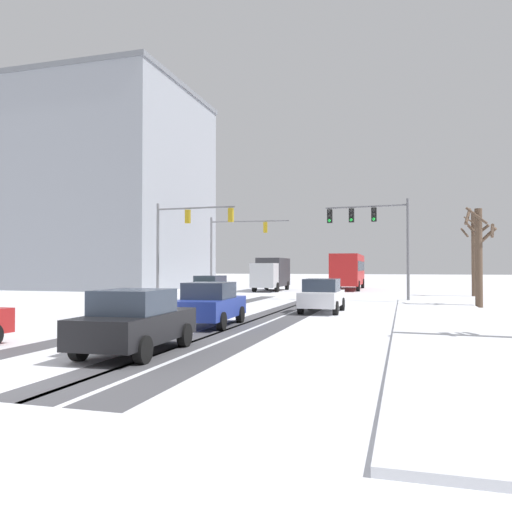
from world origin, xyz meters
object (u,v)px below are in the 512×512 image
Objects in this scene: box_truck_delivery at (271,273)px; bare_tree_sidewalk_far at (473,251)px; bus_oncoming at (348,269)px; car_dark_green_lead at (211,288)px; car_blue_third at (210,304)px; traffic_signal_near_left at (184,230)px; bare_tree_sidewalk_mid at (479,252)px; car_black_fourth at (136,321)px; office_building_far_left_block at (78,191)px; traffic_signal_near_right at (374,227)px; traffic_signal_far_left at (233,240)px; car_white_second at (322,295)px.

box_truck_delivery is 17.34m from bare_tree_sidewalk_far.
bare_tree_sidewalk_far is at bearing -41.49° from bus_oncoming.
car_blue_third is at bearing -68.81° from car_dark_green_lead.
bare_tree_sidewalk_mid is at bearing -4.18° from traffic_signal_near_left.
car_black_fourth is at bearing -73.95° from car_dark_green_lead.
office_building_far_left_block is (-27.67, 36.40, 9.66)m from car_black_fourth.
car_blue_third is 0.56× the size of box_truck_delivery.
car_black_fourth is at bearing -102.12° from traffic_signal_near_right.
traffic_signal_near_left is 1.55× the size of car_dark_green_lead.
car_dark_green_lead is at bearing -36.75° from office_building_far_left_block.
car_black_fourth is (5.76, -20.03, 0.00)m from car_dark_green_lead.
box_truck_delivery is 24.27m from office_building_far_left_block.
office_building_far_left_block is (-20.10, 6.50, 6.00)m from traffic_signal_far_left.
office_building_far_left_block is (-22.46, 2.49, 8.84)m from box_truck_delivery.
bare_tree_sidewalk_far reaches higher than car_black_fourth.
office_building_far_left_block is (-39.20, 6.66, 7.09)m from bare_tree_sidewalk_far.
car_dark_green_lead is 29.00m from office_building_far_left_block.
traffic_signal_near_right is 16.96m from car_blue_third.
traffic_signal_near_left reaches higher than box_truck_delivery.
traffic_signal_far_left is 5.46m from box_truck_delivery.
traffic_signal_near_right and traffic_signal_far_left have the same top height.
traffic_signal_far_left reaches higher than car_dark_green_lead.
bus_oncoming is at bearing 93.16° from car_white_second.
traffic_signal_near_right is 9.95m from car_white_second.
bus_oncoming is 1.74× the size of bare_tree_sidewalk_far.
traffic_signal_near_left is 12.87m from car_white_second.
traffic_signal_far_left is 12.80m from bus_oncoming.
traffic_signal_near_left is at bearing -168.86° from car_dark_green_lead.
traffic_signal_far_left is 25.04m from car_blue_third.
car_blue_third is 26.52m from bare_tree_sidewalk_far.
traffic_signal_near_left is at bearing 175.82° from bare_tree_sidewalk_mid.
traffic_signal_near_right is 0.94× the size of traffic_signal_far_left.
car_blue_third is 41.83m from office_building_far_left_block.
traffic_signal_far_left reaches higher than bare_tree_sidewalk_mid.
car_blue_third is 1.00× the size of car_black_fourth.
traffic_signal_near_right is (12.26, 2.20, 0.14)m from traffic_signal_near_left.
box_truck_delivery is (2.37, 4.02, -2.84)m from traffic_signal_far_left.
car_white_second is at bearing -33.14° from traffic_signal_near_left.
car_dark_green_lead is at bearing -150.72° from bare_tree_sidewalk_far.
box_truck_delivery reaches higher than car_blue_third.
bare_tree_sidewalk_mid is 0.21× the size of office_building_far_left_block.
traffic_signal_far_left is 1.65× the size of car_black_fourth.
bare_tree_sidewalk_mid is (16.23, -1.67, 2.17)m from car_dark_green_lead.
car_dark_green_lead and car_black_fourth have the same top height.
car_dark_green_lead is 11.05m from car_white_second.
traffic_signal_far_left is at bearing -17.93° from office_building_far_left_block.
office_building_far_left_block reaches higher than car_white_second.
bare_tree_sidewalk_far is (16.74, -4.18, 1.75)m from box_truck_delivery.
bus_oncoming is (7.06, 18.74, 1.18)m from car_dark_green_lead.
bare_tree_sidewalk_mid is at bearing -31.36° from traffic_signal_near_right.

